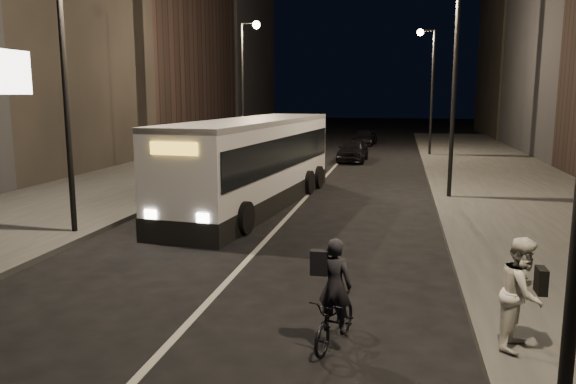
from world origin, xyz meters
The scene contains 13 objects.
ground centered at (0.00, 0.00, 0.00)m, with size 180.00×180.00×0.00m, color black.
sidewalk_right centered at (8.50, 14.00, 0.08)m, with size 7.00×70.00×0.16m, color #333431.
sidewalk_left centered at (-8.50, 14.00, 0.08)m, with size 7.00×70.00×0.16m, color #333431.
streetlight_right_mid centered at (5.33, 12.00, 5.36)m, with size 1.20×0.44×8.12m.
streetlight_right_far centered at (5.33, 28.00, 5.36)m, with size 1.20×0.44×8.12m.
streetlight_left_near centered at (-5.33, 4.00, 5.36)m, with size 1.20×0.44×8.12m.
streetlight_left_far centered at (-5.33, 22.00, 5.36)m, with size 1.20×0.44×8.12m.
city_bus centered at (-1.60, 9.47, 1.75)m, with size 3.79×12.10×3.21m.
cyclist_on_bicycle centered at (2.71, -1.75, 0.62)m, with size 0.96×1.71×1.87m.
pedestrian_woman centered at (5.60, -1.56, 1.05)m, with size 0.86×0.67×1.78m, color silver.
car_near centered at (0.80, 24.30, 0.71)m, with size 1.67×4.16×1.42m, color black.
car_mid centered at (-2.51, 24.70, 0.64)m, with size 1.35×3.88×1.28m, color #38383A.
car_far centered at (0.80, 35.92, 0.60)m, with size 1.69×4.16×1.21m, color black.
Camera 1 is at (3.66, -10.43, 4.10)m, focal length 35.00 mm.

